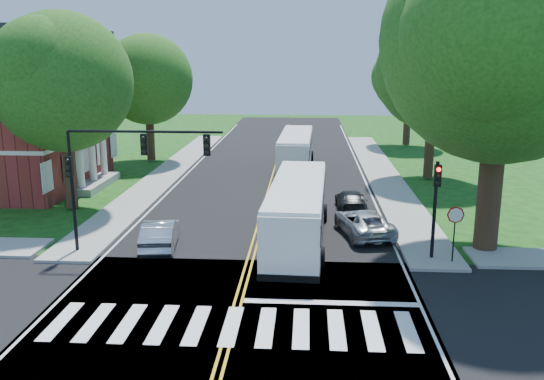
# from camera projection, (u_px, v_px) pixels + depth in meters

# --- Properties ---
(ground) EXTENTS (140.00, 140.00, 0.00)m
(ground) POSITION_uv_depth(u_px,v_px,m) (233.00, 320.00, 20.24)
(ground) COLOR #104010
(ground) RESTS_ON ground
(road) EXTENTS (14.00, 96.00, 0.01)m
(road) POSITION_uv_depth(u_px,v_px,m) (268.00, 196.00, 37.71)
(road) COLOR black
(road) RESTS_ON ground
(cross_road) EXTENTS (60.00, 12.00, 0.01)m
(cross_road) POSITION_uv_depth(u_px,v_px,m) (233.00, 319.00, 20.23)
(cross_road) COLOR black
(cross_road) RESTS_ON ground
(center_line) EXTENTS (0.36, 70.00, 0.01)m
(center_line) POSITION_uv_depth(u_px,v_px,m) (272.00, 183.00, 41.60)
(center_line) COLOR gold
(center_line) RESTS_ON road
(edge_line_w) EXTENTS (0.12, 70.00, 0.01)m
(edge_line_w) POSITION_uv_depth(u_px,v_px,m) (179.00, 182.00, 42.01)
(edge_line_w) COLOR silver
(edge_line_w) RESTS_ON road
(edge_line_e) EXTENTS (0.12, 70.00, 0.01)m
(edge_line_e) POSITION_uv_depth(u_px,v_px,m) (367.00, 184.00, 41.19)
(edge_line_e) COLOR silver
(edge_line_e) RESTS_ON road
(crosswalk) EXTENTS (12.60, 3.00, 0.01)m
(crosswalk) POSITION_uv_depth(u_px,v_px,m) (231.00, 326.00, 19.75)
(crosswalk) COLOR silver
(crosswalk) RESTS_ON road
(stop_bar) EXTENTS (6.60, 0.40, 0.01)m
(stop_bar) POSITION_uv_depth(u_px,v_px,m) (331.00, 303.00, 21.57)
(stop_bar) COLOR silver
(stop_bar) RESTS_ON road
(sidewalk_nw) EXTENTS (2.60, 40.00, 0.15)m
(sidewalk_nw) POSITION_uv_depth(u_px,v_px,m) (169.00, 172.00, 45.00)
(sidewalk_nw) COLOR gray
(sidewalk_nw) RESTS_ON ground
(sidewalk_ne) EXTENTS (2.60, 40.00, 0.15)m
(sidewalk_ne) POSITION_uv_depth(u_px,v_px,m) (382.00, 175.00, 44.00)
(sidewalk_ne) COLOR gray
(sidewalk_ne) RESTS_ON ground
(tree_ne_big) EXTENTS (10.80, 10.80, 14.91)m
(tree_ne_big) POSITION_uv_depth(u_px,v_px,m) (503.00, 42.00, 25.12)
(tree_ne_big) COLOR #341F15
(tree_ne_big) RESTS_ON ground
(tree_west_near) EXTENTS (8.00, 8.00, 11.40)m
(tree_west_near) POSITION_uv_depth(u_px,v_px,m) (62.00, 82.00, 32.79)
(tree_west_near) COLOR #341F15
(tree_west_near) RESTS_ON ground
(tree_west_far) EXTENTS (7.60, 7.60, 10.67)m
(tree_west_far) POSITION_uv_depth(u_px,v_px,m) (148.00, 80.00, 48.42)
(tree_west_far) COLOR #341F15
(tree_west_far) RESTS_ON ground
(tree_east_mid) EXTENTS (8.40, 8.40, 11.93)m
(tree_east_mid) POSITION_uv_depth(u_px,v_px,m) (434.00, 72.00, 41.04)
(tree_east_mid) COLOR #341F15
(tree_east_mid) RESTS_ON ground
(tree_east_far) EXTENTS (7.20, 7.20, 10.34)m
(tree_east_far) POSITION_uv_depth(u_px,v_px,m) (409.00, 77.00, 56.74)
(tree_east_far) COLOR #341F15
(tree_east_far) RESTS_ON ground
(signal_nw) EXTENTS (7.15, 0.46, 5.66)m
(signal_nw) POSITION_uv_depth(u_px,v_px,m) (120.00, 162.00, 25.82)
(signal_nw) COLOR black
(signal_nw) RESTS_ON ground
(signal_ne) EXTENTS (0.30, 0.46, 4.40)m
(signal_ne) POSITION_uv_depth(u_px,v_px,m) (436.00, 197.00, 25.31)
(signal_ne) COLOR black
(signal_ne) RESTS_ON ground
(stop_sign) EXTENTS (0.76, 0.08, 2.53)m
(stop_sign) POSITION_uv_depth(u_px,v_px,m) (455.00, 221.00, 25.03)
(stop_sign) COLOR black
(stop_sign) RESTS_ON ground
(bus_lead) EXTENTS (3.21, 11.76, 3.02)m
(bus_lead) POSITION_uv_depth(u_px,v_px,m) (298.00, 210.00, 28.35)
(bus_lead) COLOR white
(bus_lead) RESTS_ON road
(bus_follow) EXTENTS (2.95, 11.22, 2.88)m
(bus_follow) POSITION_uv_depth(u_px,v_px,m) (296.00, 150.00, 46.45)
(bus_follow) COLOR white
(bus_follow) RESTS_ON road
(hatchback) EXTENTS (2.06, 4.47, 1.42)m
(hatchback) POSITION_uv_depth(u_px,v_px,m) (160.00, 234.00, 27.47)
(hatchback) COLOR silver
(hatchback) RESTS_ON road
(suv) EXTENTS (3.18, 5.15, 1.33)m
(suv) POSITION_uv_depth(u_px,v_px,m) (364.00, 222.00, 29.51)
(suv) COLOR silver
(suv) RESTS_ON road
(dark_sedan) EXTENTS (1.79, 4.09, 1.17)m
(dark_sedan) POSITION_uv_depth(u_px,v_px,m) (351.00, 200.00, 34.33)
(dark_sedan) COLOR black
(dark_sedan) RESTS_ON road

